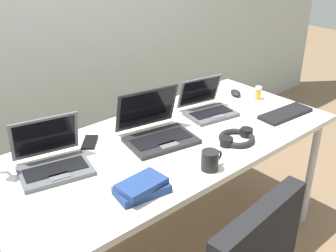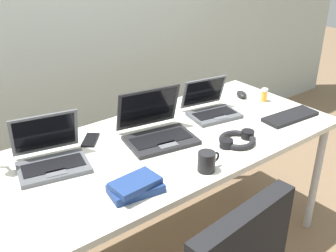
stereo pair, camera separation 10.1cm
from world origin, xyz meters
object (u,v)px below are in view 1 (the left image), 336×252
(laptop_mid_desk, at_px, (157,130))
(laptop_near_mouse, at_px, (207,107))
(cell_phone, at_px, (90,142))
(pill_bottle, at_px, (258,93))
(computer_mouse, at_px, (236,93))
(laptop_near_lamp, at_px, (52,160))
(external_keyboard, at_px, (285,114))
(headphones, at_px, (237,138))
(coffee_mug, at_px, (210,160))
(book_stack, at_px, (142,187))

(laptop_mid_desk, bearing_deg, laptop_near_mouse, 6.16)
(cell_phone, relative_size, pill_bottle, 1.72)
(cell_phone, height_order, pill_bottle, pill_bottle)
(computer_mouse, xyz_separation_m, pill_bottle, (0.06, -0.13, 0.02))
(laptop_mid_desk, bearing_deg, computer_mouse, 8.80)
(laptop_near_lamp, height_order, external_keyboard, laptop_near_lamp)
(headphones, distance_m, coffee_mug, 0.30)
(cell_phone, bearing_deg, laptop_near_mouse, 29.68)
(computer_mouse, relative_size, cell_phone, 0.71)
(coffee_mug, bearing_deg, laptop_mid_desk, 88.86)
(computer_mouse, bearing_deg, external_keyboard, -66.27)
(computer_mouse, distance_m, cell_phone, 1.01)
(pill_bottle, bearing_deg, laptop_near_lamp, 175.75)
(pill_bottle, height_order, coffee_mug, coffee_mug)
(external_keyboard, height_order, headphones, headphones)
(laptop_near_mouse, xyz_separation_m, computer_mouse, (0.33, 0.07, -0.02))
(laptop_near_lamp, relative_size, computer_mouse, 3.60)
(laptop_near_lamp, xyz_separation_m, laptop_mid_desk, (0.51, -0.08, 0.00))
(external_keyboard, distance_m, headphones, 0.43)
(laptop_mid_desk, relative_size, coffee_mug, 3.33)
(laptop_near_mouse, relative_size, laptop_mid_desk, 0.81)
(external_keyboard, bearing_deg, pill_bottle, 77.93)
(laptop_near_mouse, distance_m, laptop_mid_desk, 0.41)
(laptop_near_mouse, height_order, computer_mouse, laptop_near_mouse)
(laptop_mid_desk, xyz_separation_m, coffee_mug, (-0.01, -0.37, -0.00))
(pill_bottle, height_order, book_stack, pill_bottle)
(laptop_near_lamp, xyz_separation_m, pill_bottle, (1.30, -0.10, -0.00))
(laptop_mid_desk, distance_m, cell_phone, 0.33)
(computer_mouse, height_order, cell_phone, computer_mouse)
(laptop_near_mouse, relative_size, external_keyboard, 0.92)
(cell_phone, bearing_deg, book_stack, -56.50)
(cell_phone, xyz_separation_m, headphones, (0.55, -0.45, 0.01))
(laptop_near_lamp, height_order, book_stack, laptop_near_lamp)
(external_keyboard, xyz_separation_m, pill_bottle, (0.08, 0.25, 0.03))
(laptop_mid_desk, relative_size, headphones, 1.76)
(coffee_mug, bearing_deg, laptop_near_mouse, 44.80)
(external_keyboard, height_order, book_stack, book_stack)
(laptop_near_mouse, distance_m, cell_phone, 0.69)
(laptop_near_mouse, height_order, pill_bottle, laptop_near_mouse)
(laptop_mid_desk, height_order, cell_phone, laptop_mid_desk)
(computer_mouse, height_order, pill_bottle, pill_bottle)
(book_stack, bearing_deg, headphones, 3.54)
(pill_bottle, bearing_deg, headphones, -152.89)
(cell_phone, xyz_separation_m, pill_bottle, (1.06, -0.19, 0.04))
(computer_mouse, xyz_separation_m, cell_phone, (-1.01, 0.07, -0.01))
(computer_mouse, bearing_deg, laptop_mid_desk, -144.65)
(book_stack, bearing_deg, coffee_mug, -9.21)
(laptop_near_mouse, xyz_separation_m, laptop_near_lamp, (-0.92, 0.04, 0.00))
(laptop_near_lamp, height_order, headphones, laptop_near_lamp)
(laptop_mid_desk, height_order, pill_bottle, laptop_mid_desk)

